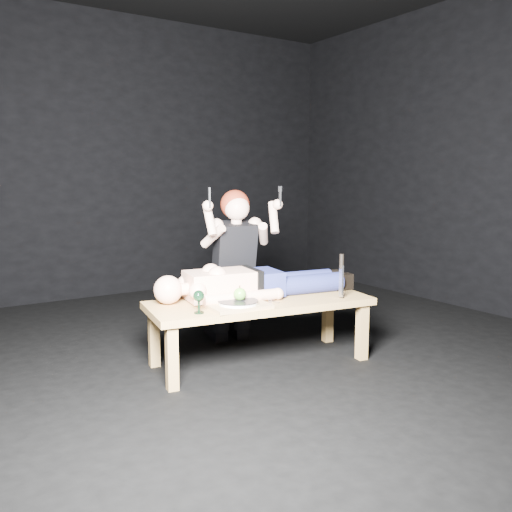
# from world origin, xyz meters

# --- Properties ---
(ground) EXTENTS (5.00, 5.00, 0.00)m
(ground) POSITION_xyz_m (0.00, 0.00, 0.00)
(ground) COLOR black
(ground) RESTS_ON ground
(back_wall) EXTENTS (5.00, 0.00, 5.00)m
(back_wall) POSITION_xyz_m (0.00, 2.50, 1.50)
(back_wall) COLOR black
(back_wall) RESTS_ON ground
(table) EXTENTS (1.61, 0.81, 0.45)m
(table) POSITION_xyz_m (-0.10, -0.24, 0.23)
(table) COLOR #B18842
(table) RESTS_ON ground
(lying_man) EXTENTS (1.47, 0.65, 0.24)m
(lying_man) POSITION_xyz_m (-0.04, -0.12, 0.57)
(lying_man) COLOR #F7BC9A
(lying_man) RESTS_ON table
(kneeling_woman) EXTENTS (0.79, 0.85, 1.23)m
(kneeling_woman) POSITION_xyz_m (-0.01, 0.30, 0.61)
(kneeling_woman) COLOR black
(kneeling_woman) RESTS_ON ground
(serving_tray) EXTENTS (0.41, 0.31, 0.02)m
(serving_tray) POSITION_xyz_m (-0.34, -0.34, 0.46)
(serving_tray) COLOR tan
(serving_tray) RESTS_ON table
(plate) EXTENTS (0.28, 0.28, 0.02)m
(plate) POSITION_xyz_m (-0.34, -0.34, 0.48)
(plate) COLOR white
(plate) RESTS_ON serving_tray
(apple) EXTENTS (0.08, 0.08, 0.08)m
(apple) POSITION_xyz_m (-0.32, -0.33, 0.53)
(apple) COLOR #398D1C
(apple) RESTS_ON plate
(goblet) EXTENTS (0.08, 0.08, 0.15)m
(goblet) POSITION_xyz_m (-0.62, -0.34, 0.52)
(goblet) COLOR black
(goblet) RESTS_ON table
(fork_flat) EXTENTS (0.04, 0.16, 0.01)m
(fork_flat) POSITION_xyz_m (-0.45, -0.37, 0.45)
(fork_flat) COLOR #B2B2B7
(fork_flat) RESTS_ON table
(knife_flat) EXTENTS (0.09, 0.15, 0.01)m
(knife_flat) POSITION_xyz_m (-0.11, -0.39, 0.45)
(knife_flat) COLOR #B2B2B7
(knife_flat) RESTS_ON table
(spoon_flat) EXTENTS (0.05, 0.16, 0.01)m
(spoon_flat) POSITION_xyz_m (-0.07, -0.31, 0.45)
(spoon_flat) COLOR #B2B2B7
(spoon_flat) RESTS_ON table
(carving_knife) EXTENTS (0.05, 0.05, 0.31)m
(carving_knife) POSITION_xyz_m (0.40, -0.51, 0.61)
(carving_knife) COLOR #B2B2B7
(carving_knife) RESTS_ON table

